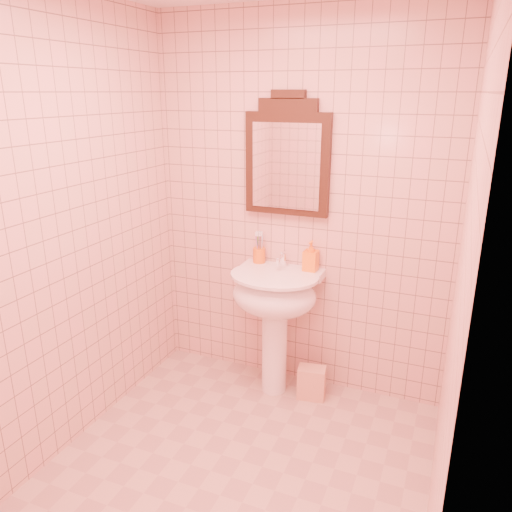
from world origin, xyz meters
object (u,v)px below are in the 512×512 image
at_px(pedestal_sink, 275,303).
at_px(soap_dispenser, 311,256).
at_px(mirror, 287,159).
at_px(towel, 311,383).
at_px(toothbrush_cup, 259,255).

relative_size(pedestal_sink, soap_dispenser, 4.32).
bearing_deg(pedestal_sink, mirror, 90.00).
height_order(soap_dispenser, towel, soap_dispenser).
distance_m(mirror, soap_dispenser, 0.65).
height_order(pedestal_sink, towel, pedestal_sink).
distance_m(soap_dispenser, towel, 0.87).
bearing_deg(pedestal_sink, towel, 3.39).
height_order(pedestal_sink, toothbrush_cup, toothbrush_cup).
relative_size(pedestal_sink, towel, 3.88).
bearing_deg(toothbrush_cup, pedestal_sink, -44.08).
xyz_separation_m(mirror, soap_dispenser, (0.19, -0.05, -0.61)).
bearing_deg(towel, mirror, 145.28).
height_order(mirror, soap_dispenser, mirror).
distance_m(mirror, toothbrush_cup, 0.68).
bearing_deg(towel, pedestal_sink, -176.61).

